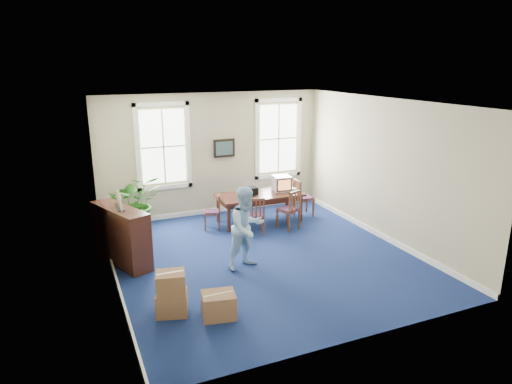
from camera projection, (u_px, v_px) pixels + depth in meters
name	position (u px, v px, depth m)	size (l,w,h in m)	color
floor	(263.00, 257.00, 9.57)	(6.50, 6.50, 0.00)	navy
ceiling	(264.00, 102.00, 8.69)	(6.50, 6.50, 0.00)	white
wall_back	(213.00, 154.00, 12.00)	(6.50, 6.50, 0.00)	tan
wall_front	(360.00, 239.00, 6.26)	(6.50, 6.50, 0.00)	tan
wall_left	(107.00, 201.00, 7.99)	(6.50, 6.50, 0.00)	tan
wall_right	(385.00, 170.00, 10.26)	(6.50, 6.50, 0.00)	tan
baseboard_back	(215.00, 210.00, 12.40)	(6.00, 0.04, 0.12)	white
baseboard_left	(116.00, 280.00, 8.42)	(0.04, 6.50, 0.12)	white
baseboard_right	(379.00, 234.00, 10.68)	(0.04, 6.50, 0.12)	white
window_left	(163.00, 147.00, 11.41)	(1.40, 0.12, 2.20)	white
window_right	(278.00, 139.00, 12.62)	(1.40, 0.12, 2.20)	white
wall_picture	(224.00, 148.00, 12.03)	(0.58, 0.06, 0.48)	black
conference_table	(260.00, 208.00, 11.60)	(2.16, 0.98, 0.74)	#3F1F16
crt_tv	(282.00, 183.00, 11.73)	(0.43, 0.47, 0.39)	#B7B7BC
game_console	(292.00, 189.00, 11.84)	(0.15, 0.19, 0.05)	white
equipment_bag	(250.00, 191.00, 11.42)	(0.37, 0.24, 0.18)	black
chair_near_left	(255.00, 215.00, 10.75)	(0.42, 0.42, 0.93)	brown
chair_near_right	(288.00, 209.00, 11.08)	(0.45, 0.45, 0.99)	brown
chair_end_left	(212.00, 212.00, 11.10)	(0.39, 0.39, 0.87)	brown
chair_end_right	(304.00, 197.00, 12.05)	(0.44, 0.44, 0.98)	brown
man	(247.00, 228.00, 8.88)	(0.81, 0.63, 1.66)	#A1CEF3
credenza	(121.00, 234.00, 9.14)	(0.45, 1.59, 1.25)	#3F1F16
brochure_rack	(119.00, 196.00, 8.93)	(0.12, 0.71, 0.31)	#99999E
potted_plant	(136.00, 203.00, 10.91)	(1.25, 1.09, 1.39)	#215719
cardboard_boxes	(181.00, 287.00, 7.47)	(1.34, 1.34, 0.76)	#906644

